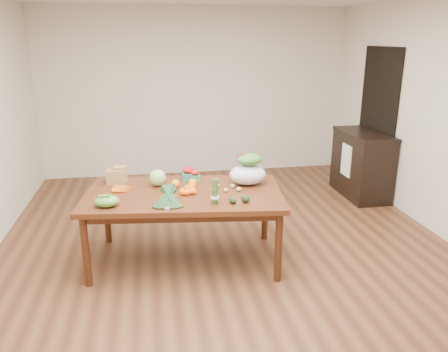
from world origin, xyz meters
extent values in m
plane|color=brown|center=(0.00, 0.00, 0.00)|extent=(6.00, 6.00, 0.00)
cube|color=beige|center=(0.00, 3.00, 1.35)|extent=(5.00, 0.02, 2.70)
cube|color=beige|center=(0.00, -3.00, 1.35)|extent=(5.00, 0.02, 2.70)
cube|color=#562614|center=(-0.47, -0.10, 0.38)|extent=(2.05, 1.30, 0.75)
cube|color=black|center=(2.48, 1.60, 1.05)|extent=(0.02, 1.00, 2.10)
cube|color=black|center=(2.22, 1.43, 0.47)|extent=(0.52, 1.02, 0.94)
cube|color=white|center=(1.96, 1.40, 0.55)|extent=(0.02, 0.28, 0.45)
sphere|color=#94B467|center=(-0.72, 0.14, 0.84)|extent=(0.17, 0.17, 0.17)
sphere|color=#FF9C0F|center=(-0.54, 0.04, 0.79)|extent=(0.09, 0.09, 0.09)
sphere|color=orange|center=(-0.36, 0.06, 0.79)|extent=(0.08, 0.08, 0.08)
sphere|color=#F85A0F|center=(-0.39, -0.06, 0.79)|extent=(0.08, 0.08, 0.08)
ellipsoid|color=#5C9934|center=(-1.19, -0.37, 0.80)|extent=(0.23, 0.17, 0.10)
ellipsoid|color=#D3BB7A|center=(-0.18, -0.15, 0.77)|extent=(0.05, 0.05, 0.04)
ellipsoid|color=#CFBC77|center=(-0.06, -0.17, 0.77)|extent=(0.05, 0.04, 0.04)
ellipsoid|color=tan|center=(0.03, -0.06, 0.77)|extent=(0.05, 0.04, 0.04)
ellipsoid|color=tan|center=(-0.12, -0.03, 0.77)|extent=(0.05, 0.04, 0.04)
ellipsoid|color=tan|center=(0.08, -0.17, 0.77)|extent=(0.05, 0.05, 0.04)
ellipsoid|color=black|center=(-0.05, -0.49, 0.78)|extent=(0.09, 0.10, 0.06)
ellipsoid|color=black|center=(0.07, -0.47, 0.79)|extent=(0.10, 0.12, 0.07)
camera|label=1|loc=(-0.77, -4.19, 2.22)|focal=35.00mm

